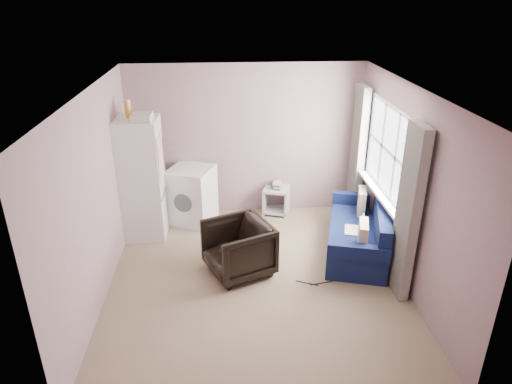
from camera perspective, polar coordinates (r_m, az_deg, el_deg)
The scene contains 8 objects.
room at distance 5.56m, azimuth 0.13°, elevation -0.13°, with size 3.84×4.24×2.54m.
armchair at distance 6.11m, azimuth -2.22°, elevation -6.75°, with size 0.78×0.73×0.81m, color black.
fridge at distance 7.02m, azimuth -14.17°, elevation 1.68°, with size 0.66×0.64×2.11m.
washing_machine at distance 7.47m, azimuth -8.04°, elevation -0.24°, with size 0.85×0.85×0.92m.
side_table at distance 7.77m, azimuth 2.59°, elevation -0.78°, with size 0.52×0.52×0.57m.
sofa at distance 6.79m, azimuth 12.99°, elevation -5.11°, with size 1.23×1.91×0.79m.
window_dressing at distance 6.60m, azimuth 15.15°, elevation 1.65°, with size 0.17×2.62×2.18m.
floor_cables at distance 6.13m, azimuth 7.29°, elevation -11.23°, with size 0.48×0.14×0.01m.
Camera 1 is at (-0.36, -5.04, 3.54)m, focal length 32.00 mm.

